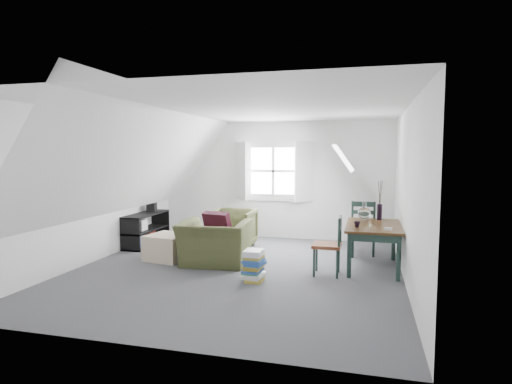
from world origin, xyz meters
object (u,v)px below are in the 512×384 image
(ottoman, at_px, (168,247))
(dining_chair_far, at_px, (363,226))
(dining_table, at_px, (373,230))
(media_shelf, at_px, (145,231))
(armchair_near, at_px, (215,264))
(armchair_far, at_px, (233,248))
(magazine_stack, at_px, (254,266))
(dining_chair_near, at_px, (329,244))

(ottoman, xyz_separation_m, dining_chair_far, (3.25, 1.21, 0.30))
(dining_table, relative_size, media_shelf, 1.12)
(armchair_near, distance_m, armchair_far, 1.22)
(dining_table, relative_size, dining_chair_far, 1.42)
(media_shelf, bearing_deg, armchair_far, 1.95)
(armchair_near, bearing_deg, magazine_stack, 135.52)
(dining_chair_near, bearing_deg, armchair_near, -99.03)
(dining_chair_near, height_order, media_shelf, dining_chair_near)
(armchair_far, bearing_deg, armchair_near, -86.87)
(armchair_near, bearing_deg, armchair_far, -90.42)
(armchair_near, relative_size, armchair_far, 1.32)
(armchair_near, distance_m, media_shelf, 2.14)
(magazine_stack, bearing_deg, armchair_far, 115.73)
(dining_chair_far, height_order, media_shelf, dining_chair_far)
(armchair_near, height_order, armchair_far, armchair_far)
(dining_table, bearing_deg, magazine_stack, -143.18)
(dining_table, bearing_deg, ottoman, -172.62)
(magazine_stack, bearing_deg, dining_table, 34.47)
(dining_chair_far, bearing_deg, dining_table, 84.78)
(ottoman, bearing_deg, dining_table, 5.02)
(armchair_far, height_order, dining_table, dining_table)
(armchair_near, height_order, dining_table, dining_table)
(armchair_near, height_order, dining_chair_far, dining_chair_far)
(magazine_stack, bearing_deg, ottoman, 154.38)
(dining_table, xyz_separation_m, dining_chair_near, (-0.65, -0.55, -0.15))
(dining_chair_near, height_order, magazine_stack, dining_chair_near)
(ottoman, bearing_deg, dining_chair_near, -5.13)
(dining_chair_near, bearing_deg, ottoman, -99.90)
(armchair_far, xyz_separation_m, dining_chair_near, (1.96, -1.36, 0.46))
(ottoman, relative_size, dining_chair_near, 0.73)
(armchair_near, xyz_separation_m, magazine_stack, (0.86, -0.73, 0.22))
(armchair_near, height_order, dining_chair_near, dining_chair_near)
(dining_chair_far, relative_size, dining_chair_near, 1.11)
(armchair_far, relative_size, dining_table, 0.59)
(ottoman, bearing_deg, magazine_stack, -25.62)
(dining_chair_far, bearing_deg, dining_chair_near, 56.25)
(dining_chair_far, height_order, magazine_stack, dining_chair_far)
(armchair_near, distance_m, dining_chair_near, 1.94)
(ottoman, distance_m, dining_chair_near, 2.79)
(armchair_far, height_order, magazine_stack, magazine_stack)
(armchair_far, distance_m, magazine_stack, 2.18)
(media_shelf, height_order, magazine_stack, media_shelf)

